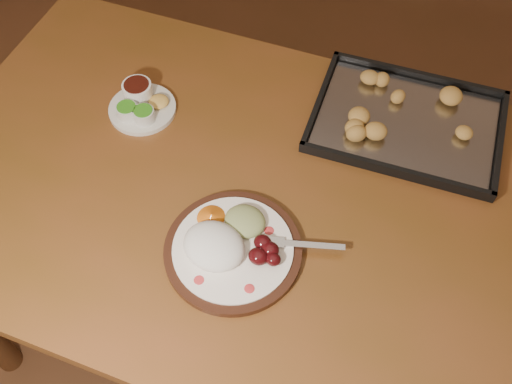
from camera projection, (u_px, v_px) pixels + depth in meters
The scene contains 5 objects.
ground at pixel (277, 324), 1.83m from camera, with size 4.00×4.00×0.00m, color brown.
dining_table at pixel (261, 219), 1.29m from camera, with size 1.64×1.16×0.75m.
dinner_plate at pixel (230, 246), 1.12m from camera, with size 0.33×0.27×0.06m.
condiment_saucer at pixel (140, 104), 1.33m from camera, with size 0.16×0.16×0.05m.
baking_tray at pixel (407, 121), 1.31m from camera, with size 0.48×0.40×0.04m.
Camera 1 is at (0.29, -0.61, 1.76)m, focal length 40.00 mm.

